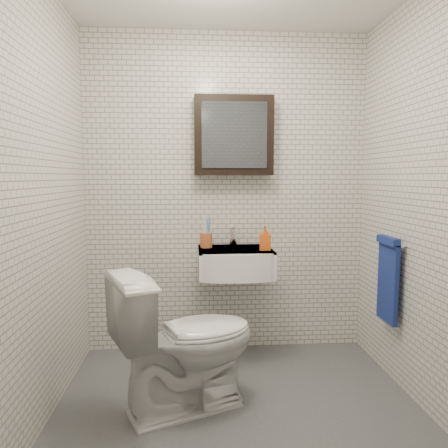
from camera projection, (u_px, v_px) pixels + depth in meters
name	position (u px, v px, depth m)	size (l,w,h in m)	color
ground	(239.00, 410.00, 2.59)	(2.20, 2.00, 0.01)	#484A4F
room_shell	(240.00, 163.00, 2.44)	(2.22, 2.02, 2.51)	silver
washbasin	(236.00, 262.00, 3.24)	(0.55, 0.50, 0.20)	white
faucet	(233.00, 237.00, 3.42)	(0.06, 0.20, 0.15)	silver
mirror_cabinet	(234.00, 136.00, 3.33)	(0.60, 0.15, 0.60)	black
towel_rail	(388.00, 276.00, 2.94)	(0.09, 0.30, 0.58)	silver
toothbrush_cup	(206.00, 239.00, 3.33)	(0.10, 0.10, 0.25)	#B6582D
soap_bottle	(265.00, 238.00, 3.21)	(0.08, 0.08, 0.18)	orange
toilet	(186.00, 340.00, 2.58)	(0.48, 0.84, 0.85)	white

